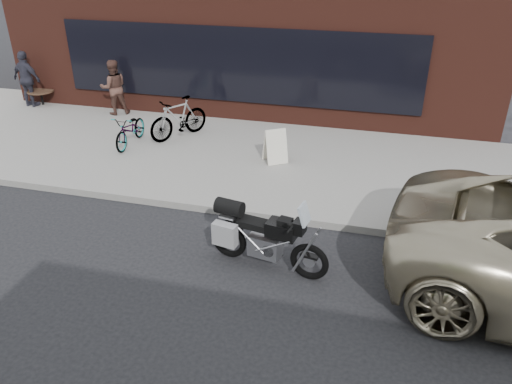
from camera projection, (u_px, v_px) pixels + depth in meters
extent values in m
plane|color=black|center=(180.00, 383.00, 6.10)|extent=(120.00, 120.00, 0.00)
cube|color=gray|center=(291.00, 156.00, 12.06)|extent=(44.00, 6.00, 0.15)
cube|color=#4C2118|center=(275.00, 16.00, 17.49)|extent=(14.00, 10.00, 4.50)
cube|color=black|center=(234.00, 65.00, 13.44)|extent=(10.00, 0.08, 2.00)
torus|color=black|center=(229.00, 240.00, 8.34)|extent=(0.65, 0.22, 0.64)
torus|color=black|center=(309.00, 262.00, 7.80)|extent=(0.65, 0.22, 0.64)
cube|color=#B7B7BC|center=(265.00, 245.00, 8.05)|extent=(0.57, 0.38, 0.36)
cube|color=black|center=(282.00, 229.00, 7.76)|extent=(0.52, 0.39, 0.25)
cube|color=black|center=(255.00, 224.00, 7.95)|extent=(0.56, 0.36, 0.11)
cube|color=black|center=(236.00, 223.00, 8.11)|extent=(0.32, 0.26, 0.13)
cube|color=black|center=(299.00, 227.00, 7.60)|extent=(0.21, 0.26, 0.21)
cube|color=silver|center=(304.00, 214.00, 7.46)|extent=(0.19, 0.31, 0.32)
cylinder|color=black|center=(296.00, 222.00, 7.59)|extent=(0.15, 0.66, 0.03)
cube|color=#B7B7BC|center=(230.00, 215.00, 8.10)|extent=(0.31, 0.33, 0.03)
cube|color=gray|center=(225.00, 234.00, 7.99)|extent=(0.42, 0.24, 0.38)
cylinder|color=black|center=(230.00, 207.00, 8.03)|extent=(0.50, 0.35, 0.27)
cylinder|color=#B7B7BC|center=(248.00, 239.00, 8.35)|extent=(0.53, 0.17, 0.18)
imported|color=gray|center=(130.00, 129.00, 12.33)|extent=(0.58, 1.53, 0.80)
imported|color=gray|center=(179.00, 118.00, 12.73)|extent=(1.34, 1.72, 1.04)
cube|color=white|center=(277.00, 147.00, 11.34)|extent=(0.54, 0.47, 0.78)
cube|color=white|center=(274.00, 144.00, 11.51)|extent=(0.54, 0.47, 0.78)
cylinder|color=black|center=(42.00, 98.00, 15.30)|extent=(0.07, 0.07, 0.40)
cylinder|color=#422D1E|center=(40.00, 91.00, 15.20)|extent=(0.78, 0.78, 0.04)
imported|color=brown|center=(114.00, 87.00, 14.27)|extent=(0.96, 0.92, 1.56)
imported|color=#30303D|center=(27.00, 79.00, 14.89)|extent=(1.02, 0.55, 1.66)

